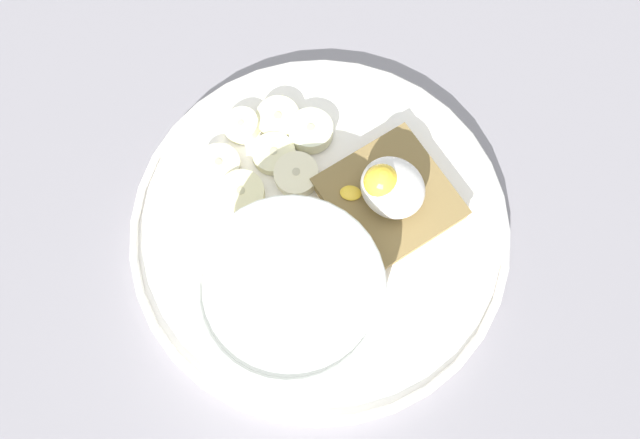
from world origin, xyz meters
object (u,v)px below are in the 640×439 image
object	(u,v)px
oatmeal_bowl	(291,294)
poached_egg	(390,187)
banana_slice_left	(219,164)
banana_slice_right	(274,154)
banana_slice_upper	(296,175)
toast_slice	(389,198)
banana_slice_front	(242,193)
banana_slice_outer	(278,118)
banana_slice_back	(311,131)
banana_slice_inner	(241,125)

from	to	relation	value
oatmeal_bowl	poached_egg	xyz separation A→B (cm)	(-0.76, 10.41, 0.45)
banana_slice_left	banana_slice_right	bearing A→B (deg)	58.88
banana_slice_upper	toast_slice	bearing A→B (deg)	30.84
poached_egg	banana_slice_front	size ratio (longest dim) A/B	1.24
banana_slice_left	banana_slice_right	xyz separation A→B (cm)	(2.23, 3.69, -0.07)
oatmeal_bowl	poached_egg	distance (cm)	10.44
poached_egg	banana_slice_right	distance (cm)	9.87
oatmeal_bowl	banana_slice_outer	bearing A→B (deg)	141.78
banana_slice_left	banana_slice_upper	bearing A→B (deg)	37.57
poached_egg	oatmeal_bowl	bearing A→B (deg)	-85.81
poached_egg	banana_slice_upper	xyz separation A→B (cm)	(-6.13, -3.63, -2.62)
banana_slice_back	banana_slice_outer	distance (cm)	2.85
banana_slice_front	banana_slice_outer	world-z (taller)	banana_slice_front
poached_egg	banana_slice_right	size ratio (longest dim) A/B	1.33
banana_slice_front	toast_slice	bearing A→B (deg)	43.95
banana_slice_back	banana_slice_inner	bearing A→B (deg)	-139.08
oatmeal_bowl	banana_slice_outer	distance (cm)	14.84
oatmeal_bowl	banana_slice_outer	xyz separation A→B (cm)	(-11.51, 9.06, -2.32)
oatmeal_bowl	banana_slice_right	world-z (taller)	oatmeal_bowl
oatmeal_bowl	banana_slice_left	xyz separation A→B (cm)	(-11.71, 3.07, -2.32)
oatmeal_bowl	banana_slice_right	distance (cm)	11.89
banana_slice_front	poached_egg	bearing A→B (deg)	44.03
oatmeal_bowl	banana_slice_left	world-z (taller)	oatmeal_bowl
banana_slice_front	banana_slice_upper	bearing A→B (deg)	66.05
banana_slice_left	banana_slice_right	distance (cm)	4.31
poached_egg	banana_slice_outer	xyz separation A→B (cm)	(-10.75, -1.34, -2.77)
banana_slice_left	banana_slice_back	world-z (taller)	banana_slice_back
toast_slice	banana_slice_right	bearing A→B (deg)	-156.99
toast_slice	banana_slice_left	world-z (taller)	toast_slice
toast_slice	banana_slice_outer	bearing A→B (deg)	-172.35
poached_egg	banana_slice_back	world-z (taller)	poached_egg
banana_slice_back	banana_slice_inner	distance (cm)	5.50
toast_slice	banana_slice_left	bearing A→B (deg)	-146.11
poached_egg	banana_slice_front	distance (cm)	11.34
banana_slice_front	banana_slice_upper	size ratio (longest dim) A/B	1.22
poached_egg	toast_slice	bearing A→B (deg)	39.20
poached_egg	banana_slice_left	distance (cm)	13.47
banana_slice_outer	banana_slice_inner	bearing A→B (deg)	-120.51
toast_slice	banana_slice_back	bearing A→B (deg)	-177.12
banana_slice_inner	banana_slice_outer	size ratio (longest dim) A/B	0.93
toast_slice	banana_slice_inner	world-z (taller)	toast_slice
banana_slice_left	toast_slice	bearing A→B (deg)	33.89
oatmeal_bowl	banana_slice_left	size ratio (longest dim) A/B	3.20
banana_slice_back	oatmeal_bowl	bearing A→B (deg)	-48.78
banana_slice_right	banana_slice_left	bearing A→B (deg)	-121.12
banana_slice_right	banana_slice_upper	bearing A→B (deg)	0.41
toast_slice	poached_egg	world-z (taller)	poached_egg
toast_slice	poached_egg	size ratio (longest dim) A/B	1.71
poached_egg	banana_slice_inner	world-z (taller)	poached_egg
toast_slice	oatmeal_bowl	bearing A→B (deg)	-86.69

